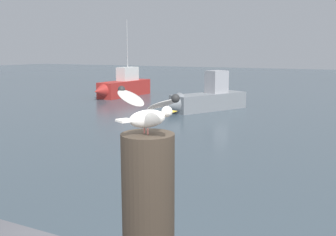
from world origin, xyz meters
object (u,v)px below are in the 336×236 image
Objects in this scene: boat_grey at (203,99)px; boat_red at (122,87)px; mooring_post at (148,215)px; seagull at (148,112)px.

boat_grey is 7.18m from boat_red.
boat_red is (-6.55, 2.95, 0.08)m from boat_grey.
mooring_post is 0.20× the size of boat_red.
boat_red is at bearing 155.75° from boat_grey.
seagull reaches higher than mooring_post.
boat_grey is at bearing 110.81° from mooring_post.
seagull is 0.12× the size of boat_grey.
mooring_post is at bearing -69.19° from boat_grey.
mooring_post is at bearing -117.34° from seagull.
seagull is 16.23m from boat_grey.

